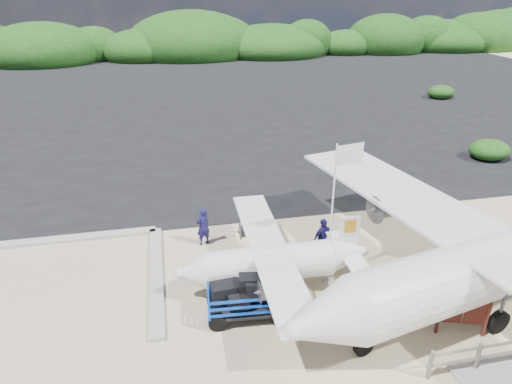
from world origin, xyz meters
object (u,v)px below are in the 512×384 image
flagpole (326,280)px  signboard (459,334)px  crew_c (323,238)px  baggage_cart (247,315)px  crew_a (203,226)px  aircraft_small (84,98)px  crew_b (266,237)px  aircraft_large (376,99)px

flagpole → signboard: size_ratio=3.33×
signboard → crew_c: 5.94m
baggage_cart → crew_a: crew_a is taller
signboard → baggage_cart: bearing=178.5°
baggage_cart → aircraft_small: (-9.42, 33.14, 0.00)m
flagpole → crew_c: (0.36, 1.57, 0.86)m
flagpole → aircraft_small: flagpole is taller
baggage_cart → crew_c: size_ratio=1.64×
flagpole → signboard: (3.15, -3.60, 0.00)m
crew_c → crew_a: bearing=-43.5°
crew_b → crew_c: crew_c is taller
crew_a → baggage_cart: bearing=76.8°
crew_c → aircraft_large: aircraft_large is taller
crew_c → aircraft_large: size_ratio=0.09×
crew_b → aircraft_large: bearing=-117.9°
crew_a → aircraft_small: crew_a is taller
crew_a → crew_b: 2.75m
baggage_cart → signboard: (6.45, -2.25, 0.00)m
crew_b → aircraft_small: size_ratio=0.21×
flagpole → crew_c: flagpole is taller
crew_c → crew_b: bearing=-39.0°
crew_c → aircraft_large: (13.86, 24.51, -0.86)m
aircraft_small → flagpole: bearing=112.7°
baggage_cart → flagpole: size_ratio=0.52×
crew_a → aircraft_small: size_ratio=0.24×
crew_a → signboard: bearing=111.8°
signboard → crew_b: crew_b is taller
signboard → crew_b: bearing=147.8°
baggage_cart → crew_a: 5.04m
baggage_cart → flagpole: flagpole is taller
signboard → crew_b: (-4.96, 5.89, 0.76)m
crew_c → aircraft_small: (-13.08, 30.22, -0.86)m
crew_b → crew_c: (2.16, -0.72, 0.10)m
baggage_cart → crew_c: crew_c is taller
aircraft_large → flagpole: bearing=49.0°
aircraft_large → crew_b: bearing=43.7°
flagpole → crew_a: (-4.26, 3.53, 0.85)m
flagpole → crew_a: size_ratio=3.18×
signboard → aircraft_small: size_ratio=0.22×
crew_b → baggage_cart: bearing=73.7°
crew_c → aircraft_small: 32.94m
baggage_cart → flagpole: 3.56m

